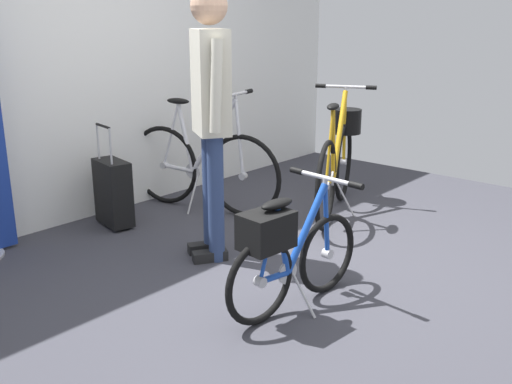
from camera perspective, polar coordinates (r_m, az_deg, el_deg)
ground_plane at (r=3.91m, az=3.84°, el=-7.90°), size 6.03×6.03×0.00m
back_wall at (r=5.07m, az=-15.23°, el=14.50°), size 6.03×0.10×2.96m
folding_bike_foreground at (r=3.29m, az=3.02°, el=-5.74°), size 1.06×0.53×0.75m
display_bike_left at (r=5.09m, az=8.03°, el=3.47°), size 1.43×0.71×1.06m
display_bike_right at (r=5.06m, az=-5.28°, el=2.55°), size 0.53×1.48×1.05m
visitor_near_wall at (r=3.90m, az=-4.42°, el=8.26°), size 0.38×0.46×1.81m
rolling_suitcase at (r=4.80m, az=-13.72°, el=-0.01°), size 0.24×0.39×0.83m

